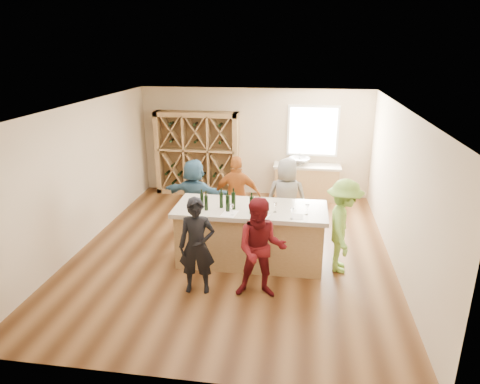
# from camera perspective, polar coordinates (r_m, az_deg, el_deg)

# --- Properties ---
(floor) EXTENTS (6.00, 7.00, 0.10)m
(floor) POSITION_cam_1_polar(r_m,az_deg,el_deg) (8.54, -0.87, -8.03)
(floor) COLOR brown
(floor) RESTS_ON ground
(ceiling) EXTENTS (6.00, 7.00, 0.10)m
(ceiling) POSITION_cam_1_polar(r_m,az_deg,el_deg) (7.67, -0.98, 11.64)
(ceiling) COLOR white
(ceiling) RESTS_ON ground
(wall_back) EXTENTS (6.00, 0.10, 2.80)m
(wall_back) POSITION_cam_1_polar(r_m,az_deg,el_deg) (11.38, 1.98, 6.69)
(wall_back) COLOR #C4AE8E
(wall_back) RESTS_ON ground
(wall_front) EXTENTS (6.00, 0.10, 2.80)m
(wall_front) POSITION_cam_1_polar(r_m,az_deg,el_deg) (4.81, -7.89, -11.69)
(wall_front) COLOR #C4AE8E
(wall_front) RESTS_ON ground
(wall_left) EXTENTS (0.10, 7.00, 2.80)m
(wall_left) POSITION_cam_1_polar(r_m,az_deg,el_deg) (8.98, -20.52, 2.06)
(wall_left) COLOR #C4AE8E
(wall_left) RESTS_ON ground
(wall_right) EXTENTS (0.10, 7.00, 2.80)m
(wall_right) POSITION_cam_1_polar(r_m,az_deg,el_deg) (8.09, 20.91, 0.21)
(wall_right) COLOR #C4AE8E
(wall_right) RESTS_ON ground
(window_frame) EXTENTS (1.30, 0.06, 1.30)m
(window_frame) POSITION_cam_1_polar(r_m,az_deg,el_deg) (11.17, 9.69, 8.03)
(window_frame) COLOR white
(window_frame) RESTS_ON wall_back
(window_pane) EXTENTS (1.18, 0.01, 1.18)m
(window_pane) POSITION_cam_1_polar(r_m,az_deg,el_deg) (11.14, 9.70, 7.99)
(window_pane) COLOR white
(window_pane) RESTS_ON wall_back
(wine_rack) EXTENTS (2.20, 0.45, 2.20)m
(wine_rack) POSITION_cam_1_polar(r_m,az_deg,el_deg) (11.45, -5.71, 5.13)
(wine_rack) COLOR #9D7A4B
(wine_rack) RESTS_ON floor
(back_counter_base) EXTENTS (1.60, 0.58, 0.86)m
(back_counter_base) POSITION_cam_1_polar(r_m,az_deg,el_deg) (11.23, 8.83, 1.17)
(back_counter_base) COLOR #9D7A4B
(back_counter_base) RESTS_ON floor
(back_counter_top) EXTENTS (1.70, 0.62, 0.06)m
(back_counter_top) POSITION_cam_1_polar(r_m,az_deg,el_deg) (11.10, 8.95, 3.43)
(back_counter_top) COLOR #B7AC96
(back_counter_top) RESTS_ON back_counter_base
(sink) EXTENTS (0.54, 0.54, 0.19)m
(sink) POSITION_cam_1_polar(r_m,az_deg,el_deg) (11.07, 7.95, 4.09)
(sink) COLOR silver
(sink) RESTS_ON back_counter_top
(faucet) EXTENTS (0.02, 0.02, 0.30)m
(faucet) POSITION_cam_1_polar(r_m,az_deg,el_deg) (11.23, 7.97, 4.61)
(faucet) COLOR silver
(faucet) RESTS_ON back_counter_top
(tasting_counter_base) EXTENTS (2.60, 1.00, 1.00)m
(tasting_counter_base) POSITION_cam_1_polar(r_m,az_deg,el_deg) (7.90, 1.40, -5.95)
(tasting_counter_base) COLOR #9D7A4B
(tasting_counter_base) RESTS_ON floor
(tasting_counter_top) EXTENTS (2.72, 1.12, 0.08)m
(tasting_counter_top) POSITION_cam_1_polar(r_m,az_deg,el_deg) (7.69, 1.43, -2.30)
(tasting_counter_top) COLOR #B7AC96
(tasting_counter_top) RESTS_ON tasting_counter_base
(wine_bottle_a) EXTENTS (0.07, 0.07, 0.27)m
(wine_bottle_a) POSITION_cam_1_polar(r_m,az_deg,el_deg) (7.62, -5.10, -1.18)
(wine_bottle_a) COLOR black
(wine_bottle_a) RESTS_ON tasting_counter_top
(wine_bottle_b) EXTENTS (0.08, 0.08, 0.27)m
(wine_bottle_b) POSITION_cam_1_polar(r_m,az_deg,el_deg) (7.51, -4.53, -1.47)
(wine_bottle_b) COLOR black
(wine_bottle_b) RESTS_ON tasting_counter_top
(wine_bottle_c) EXTENTS (0.07, 0.07, 0.28)m
(wine_bottle_c) POSITION_cam_1_polar(r_m,az_deg,el_deg) (7.61, -2.51, -1.13)
(wine_bottle_c) COLOR black
(wine_bottle_c) RESTS_ON tasting_counter_top
(wine_bottle_d) EXTENTS (0.08, 0.08, 0.30)m
(wine_bottle_d) POSITION_cam_1_polar(r_m,az_deg,el_deg) (7.43, -1.65, -1.51)
(wine_bottle_d) COLOR black
(wine_bottle_d) RESTS_ON tasting_counter_top
(wine_bottle_e) EXTENTS (0.08, 0.08, 0.31)m
(wine_bottle_e) POSITION_cam_1_polar(r_m,az_deg,el_deg) (7.53, -0.87, -1.19)
(wine_bottle_e) COLOR black
(wine_bottle_e) RESTS_ON tasting_counter_top
(wine_glass_a) EXTENTS (0.10, 0.10, 0.20)m
(wine_glass_a) POSITION_cam_1_polar(r_m,az_deg,el_deg) (7.28, -1.08, -2.39)
(wine_glass_a) COLOR white
(wine_glass_a) RESTS_ON tasting_counter_top
(wine_glass_b) EXTENTS (0.09, 0.09, 0.18)m
(wine_glass_b) POSITION_cam_1_polar(r_m,az_deg,el_deg) (7.18, 2.66, -2.80)
(wine_glass_b) COLOR white
(wine_glass_b) RESTS_ON tasting_counter_top
(wine_glass_c) EXTENTS (0.07, 0.07, 0.19)m
(wine_glass_c) POSITION_cam_1_polar(r_m,az_deg,el_deg) (7.18, 6.95, -2.86)
(wine_glass_c) COLOR white
(wine_glass_c) RESTS_ON tasting_counter_top
(wine_glass_d) EXTENTS (0.08, 0.08, 0.16)m
(wine_glass_d) POSITION_cam_1_polar(r_m,az_deg,el_deg) (7.44, 4.73, -2.12)
(wine_glass_d) COLOR white
(wine_glass_d) RESTS_ON tasting_counter_top
(wine_glass_e) EXTENTS (0.08, 0.08, 0.19)m
(wine_glass_e) POSITION_cam_1_polar(r_m,az_deg,el_deg) (7.40, 8.94, -2.32)
(wine_glass_e) COLOR white
(wine_glass_e) RESTS_ON tasting_counter_top
(tasting_menu_a) EXTENTS (0.29, 0.37, 0.00)m
(tasting_menu_a) POSITION_cam_1_polar(r_m,az_deg,el_deg) (7.38, -1.41, -2.89)
(tasting_menu_a) COLOR white
(tasting_menu_a) RESTS_ON tasting_counter_top
(tasting_menu_b) EXTENTS (0.29, 0.34, 0.00)m
(tasting_menu_b) POSITION_cam_1_polar(r_m,az_deg,el_deg) (7.27, 2.93, -3.27)
(tasting_menu_b) COLOR white
(tasting_menu_b) RESTS_ON tasting_counter_top
(tasting_menu_c) EXTENTS (0.21, 0.28, 0.00)m
(tasting_menu_c) POSITION_cam_1_polar(r_m,az_deg,el_deg) (7.32, 7.64, -3.27)
(tasting_menu_c) COLOR white
(tasting_menu_c) RESTS_ON tasting_counter_top
(person_near_left) EXTENTS (0.63, 0.49, 1.61)m
(person_near_left) POSITION_cam_1_polar(r_m,az_deg,el_deg) (6.90, -5.77, -7.17)
(person_near_left) COLOR black
(person_near_left) RESTS_ON floor
(person_near_right) EXTENTS (0.84, 0.50, 1.66)m
(person_near_right) POSITION_cam_1_polar(r_m,az_deg,el_deg) (6.73, 2.82, -7.57)
(person_near_right) COLOR #590F14
(person_near_right) RESTS_ON floor
(person_server) EXTENTS (0.57, 1.12, 1.69)m
(person_server) POSITION_cam_1_polar(r_m,az_deg,el_deg) (7.69, 13.58, -4.44)
(person_server) COLOR #8CC64C
(person_server) RESTS_ON floor
(person_far_mid) EXTENTS (1.03, 0.58, 1.70)m
(person_far_mid) POSITION_cam_1_polar(r_m,az_deg,el_deg) (8.91, -0.38, -0.54)
(person_far_mid) COLOR #994C19
(person_far_mid) RESTS_ON floor
(person_far_right) EXTENTS (0.83, 0.54, 1.70)m
(person_far_right) POSITION_cam_1_polar(r_m,az_deg,el_deg) (8.81, 6.21, -0.90)
(person_far_right) COLOR slate
(person_far_right) RESTS_ON floor
(person_far_left) EXTENTS (1.55, 0.77, 1.60)m
(person_far_left) POSITION_cam_1_polar(r_m,az_deg,el_deg) (9.12, -6.06, -0.50)
(person_far_left) COLOR #335972
(person_far_left) RESTS_ON floor
(wine_bottle_f) EXTENTS (0.07, 0.07, 0.30)m
(wine_bottle_f) POSITION_cam_1_polar(r_m,az_deg,el_deg) (7.34, 1.54, -1.78)
(wine_bottle_f) COLOR black
(wine_bottle_f) RESTS_ON tasting_counter_top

